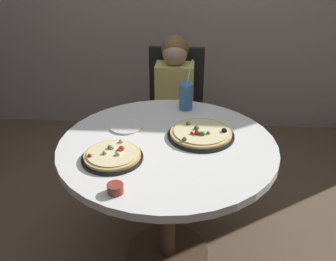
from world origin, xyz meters
TOP-DOWN VIEW (x-y plane):
  - ground_plane at (0.00, 0.00)m, footprint 8.00×8.00m
  - dining_table at (0.00, 0.00)m, footprint 1.11×1.11m
  - chair_wooden at (0.00, 0.94)m, footprint 0.41×0.41m
  - diner_child at (-0.00, 0.76)m, footprint 0.27×0.42m
  - pizza_veggie at (-0.25, -0.16)m, footprint 0.29×0.29m
  - pizza_cheese at (0.17, 0.09)m, footprint 0.35×0.35m
  - soda_cup at (0.08, 0.43)m, footprint 0.08×0.08m
  - sauce_bowl at (-0.19, -0.42)m, footprint 0.07×0.07m
  - plate_small at (-0.24, 0.17)m, footprint 0.18×0.18m

SIDE VIEW (x-z plane):
  - ground_plane at x=0.00m, z-range 0.00..0.00m
  - diner_child at x=0.00m, z-range -0.06..1.02m
  - chair_wooden at x=0.00m, z-range 0.06..1.01m
  - dining_table at x=0.00m, z-range 0.27..1.02m
  - plate_small at x=-0.24m, z-range 0.75..0.76m
  - pizza_cheese at x=0.17m, z-range 0.74..0.79m
  - pizza_veggie at x=-0.25m, z-range 0.74..0.79m
  - sauce_bowl at x=-0.19m, z-range 0.75..0.79m
  - soda_cup at x=0.08m, z-range 0.68..0.98m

